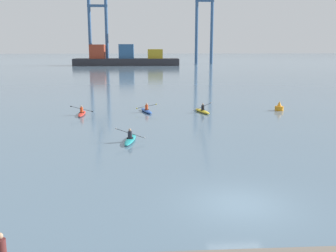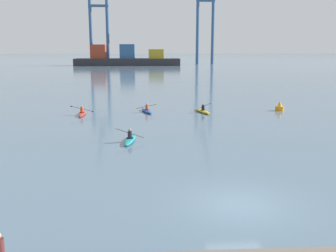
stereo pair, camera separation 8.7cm
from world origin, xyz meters
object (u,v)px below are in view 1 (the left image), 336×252
kayak_yellow (202,111)px  kayak_blue (146,110)px  gantry_crane_west (97,17)px  container_barge (125,59)px  channel_buoy (279,107)px  gantry_crane_west_mid (205,14)px  seated_onlooker (1,249)px  kayak_teal (130,139)px  kayak_red (82,113)px

kayak_yellow → kayak_blue: kayak_yellow is taller
gantry_crane_west → kayak_blue: gantry_crane_west is taller
container_barge → kayak_yellow: size_ratio=11.04×
container_barge → gantry_crane_west: gantry_crane_west is taller
container_barge → channel_buoy: 107.20m
channel_buoy → gantry_crane_west_mid: bearing=85.1°
container_barge → seated_onlooker: container_barge is taller
seated_onlooker → kayak_teal: bearing=79.5°
kayak_blue → gantry_crane_west: bearing=98.7°
gantry_crane_west_mid → kayak_red: bearing=-104.4°
kayak_teal → gantry_crane_west: bearing=97.2°
kayak_red → kayak_yellow: (12.10, 0.75, 0.00)m
container_barge → gantry_crane_west: size_ratio=1.07×
gantry_crane_west_mid → seated_onlooker: (-28.39, -146.23, -18.45)m
channel_buoy → gantry_crane_west: bearing=105.6°
gantry_crane_west_mid → seated_onlooker: 150.10m
gantry_crane_west → kayak_red: gantry_crane_west is taller
gantry_crane_west_mid → kayak_red: 123.60m
container_barge → kayak_yellow: 106.63m
kayak_teal → gantry_crane_west_mid: bearing=79.0°
container_barge → kayak_red: container_barge is taller
kayak_teal → seated_onlooker: bearing=-100.5°
gantry_crane_west → kayak_teal: 125.78m
kayak_red → container_barge: bearing=90.2°
gantry_crane_west_mid → channel_buoy: 118.74m
gantry_crane_west → kayak_blue: bearing=-81.3°
channel_buoy → kayak_yellow: 8.31m
container_barge → kayak_blue: container_barge is taller
kayak_blue → seated_onlooker: bearing=-98.5°
channel_buoy → kayak_yellow: size_ratio=0.29×
container_barge → seated_onlooker: bearing=-89.0°
channel_buoy → kayak_teal: 19.95m
kayak_yellow → seated_onlooker: 30.46m
gantry_crane_west_mid → kayak_yellow: 120.46m
gantry_crane_west_mid → seated_onlooker: bearing=-101.0°
container_barge → gantry_crane_west: (-10.21, 5.56, 15.17)m
kayak_teal → seated_onlooker: seated_onlooker is taller
gantry_crane_west_mid → channel_buoy: size_ratio=39.51×
channel_buoy → kayak_red: channel_buoy is taller
kayak_yellow → kayak_teal: kayak_yellow is taller
kayak_red → seated_onlooker: seated_onlooker is taller
container_barge → gantry_crane_west_mid: bearing=20.7°
gantry_crane_west_mid → kayak_blue: bearing=-101.6°
kayak_red → kayak_blue: size_ratio=0.99×
kayak_teal → kayak_blue: (1.26, 12.66, -0.00)m
kayak_blue → gantry_crane_west_mid: bearing=78.4°
channel_buoy → container_barge: bearing=101.2°
kayak_red → channel_buoy: bearing=4.1°
gantry_crane_west → gantry_crane_west_mid: gantry_crane_west_mid is taller
gantry_crane_west → kayak_teal: (15.68, -123.56, -17.47)m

